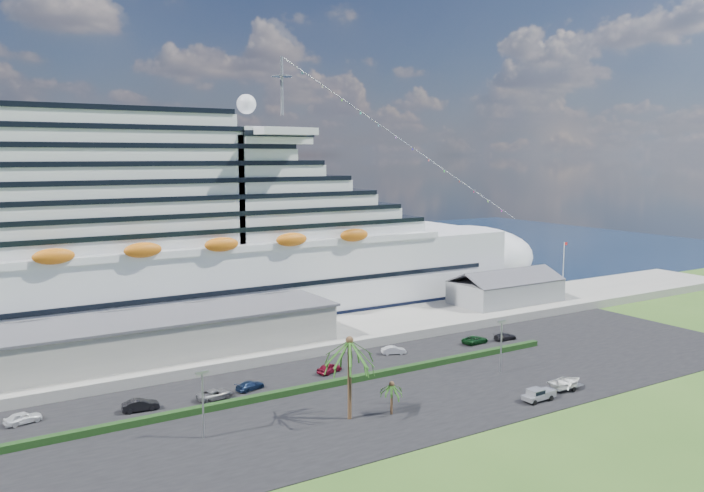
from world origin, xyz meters
TOP-DOWN VIEW (x-y plane):
  - ground at (0.00, 0.00)m, footprint 420.00×420.00m
  - asphalt_lot at (0.00, 11.00)m, footprint 140.00×38.00m
  - wharf at (0.00, 40.00)m, footprint 240.00×20.00m
  - water at (0.00, 130.00)m, footprint 420.00×160.00m
  - cruise_ship at (-21.53, 64.00)m, footprint 191.00×38.00m
  - terminal_building at (-25.00, 40.00)m, footprint 61.00×15.00m
  - port_shed at (52.00, 40.00)m, footprint 24.00×12.31m
  - flagpole at (70.04, 40.00)m, footprint 1.08×0.16m
  - hedge at (-8.00, 16.00)m, footprint 88.00×1.10m
  - lamp_post_left at (-28.00, 8.00)m, footprint 1.60×0.35m
  - lamp_post_right at (20.00, 8.00)m, footprint 1.60×0.35m
  - palm_tall at (-10.00, 4.00)m, footprint 8.82×8.82m
  - palm_short at (-4.50, 2.50)m, footprint 3.53×3.53m
  - parked_car_0 at (-45.93, 24.19)m, footprint 4.73×2.67m
  - parked_car_1 at (-32.17, 20.83)m, footprint 4.97×2.24m
  - parked_car_2 at (-22.22, 19.85)m, footprint 5.37×3.16m
  - parked_car_3 at (-16.54, 20.86)m, footprint 4.81×3.01m
  - parked_car_4 at (-2.90, 21.70)m, footprint 4.85×3.23m
  - parked_car_5 at (11.38, 24.71)m, footprint 4.39×2.87m
  - parked_car_6 at (27.68, 22.49)m, footprint 5.23×2.68m
  - parked_car_7 at (33.97, 21.44)m, footprint 4.59×2.07m
  - pickup_truck at (15.50, -4.09)m, footprint 5.10×2.04m
  - boat_trailer at (22.13, -3.17)m, footprint 6.40×4.07m

SIDE VIEW (x-z plane):
  - ground at x=0.00m, z-range 0.00..0.00m
  - water at x=0.00m, z-range 0.00..0.02m
  - asphalt_lot at x=0.00m, z-range 0.00..0.12m
  - hedge at x=-8.00m, z-range 0.12..1.02m
  - parked_car_3 at x=-16.54m, z-range 0.12..1.42m
  - parked_car_7 at x=33.97m, z-range 0.12..1.43m
  - parked_car_5 at x=11.38m, z-range 0.12..1.49m
  - parked_car_2 at x=-22.22m, z-range 0.12..1.52m
  - parked_car_6 at x=27.68m, z-range 0.12..1.53m
  - parked_car_0 at x=-45.93m, z-range 0.12..1.64m
  - parked_car_4 at x=-2.90m, z-range 0.12..1.65m
  - wharf at x=0.00m, z-range 0.00..1.80m
  - parked_car_1 at x=-32.17m, z-range 0.12..1.70m
  - pickup_truck at x=15.50m, z-range 0.21..1.99m
  - boat_trailer at x=22.13m, z-range 0.42..2.27m
  - palm_short at x=-4.50m, z-range 1.38..5.95m
  - port_shed at x=52.00m, z-range 0.71..8.08m
  - terminal_building at x=-25.00m, z-range 1.86..8.16m
  - lamp_post_left at x=-28.00m, z-range 1.21..9.48m
  - lamp_post_right at x=20.00m, z-range 1.21..9.48m
  - flagpole at x=70.04m, z-range 2.27..14.27m
  - palm_tall at x=-10.00m, z-range 3.64..14.77m
  - cruise_ship at x=-21.53m, z-range -10.31..43.69m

